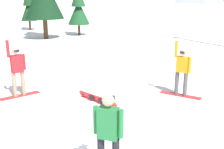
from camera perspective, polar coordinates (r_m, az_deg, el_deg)
name	(u,v)px	position (r m, az deg, el deg)	size (l,w,h in m)	color
snowboarder_foreground	(108,134)	(5.55, -0.78, -12.24)	(1.47, 0.33, 1.79)	#1E8CD8
snowboarder_midground	(17,70)	(10.47, -19.04, 0.94)	(1.06, 1.37, 2.10)	red
snowboarder_background	(182,71)	(10.28, 14.31, 0.80)	(1.57, 0.60, 2.03)	red
loose_snowboard_near_right	(97,99)	(9.55, -3.13, -5.08)	(1.74, 0.88, 0.27)	red
pine_tree_leaning	(28,7)	(31.16, -16.95, 13.32)	(1.70, 1.70, 4.47)	#472D19
pine_tree_young	(78,8)	(25.92, -6.98, 13.59)	(2.00, 2.00, 4.59)	#472D19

